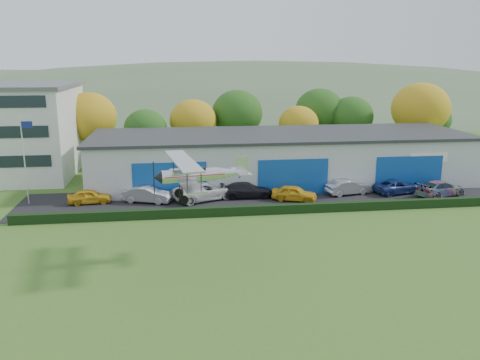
{
  "coord_description": "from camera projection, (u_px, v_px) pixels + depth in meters",
  "views": [
    {
      "loc": [
        -6.34,
        -24.06,
        13.09
      ],
      "look_at": [
        -1.74,
        10.76,
        4.47
      ],
      "focal_mm": 36.97,
      "sensor_mm": 36.0,
      "label": 1
    }
  ],
  "objects": [
    {
      "name": "flagpole",
      "position": [
        25.0,
        154.0,
        44.61
      ],
      "size": [
        1.05,
        0.1,
        8.0
      ],
      "color": "silver",
      "rests_on": "ground"
    },
    {
      "name": "car_1",
      "position": [
        147.0,
        194.0,
        46.08
      ],
      "size": [
        4.87,
        2.95,
        1.52
      ],
      "primitive_type": "imported",
      "rotation": [
        0.0,
        0.0,
        1.26
      ],
      "color": "silver",
      "rests_on": "apron"
    },
    {
      "name": "ground",
      "position": [
        297.0,
        304.0,
        27.1
      ],
      "size": [
        300.0,
        300.0,
        0.0
      ],
      "primitive_type": "plane",
      "color": "#486C22",
      "rests_on": "ground"
    },
    {
      "name": "car_7",
      "position": [
        441.0,
        188.0,
        48.17
      ],
      "size": [
        5.64,
        3.7,
        1.52
      ],
      "primitive_type": "imported",
      "rotation": [
        0.0,
        0.0,
        1.9
      ],
      "color": "gray",
      "rests_on": "apron"
    },
    {
      "name": "car_3",
      "position": [
        247.0,
        190.0,
        47.68
      ],
      "size": [
        5.12,
        2.2,
        1.47
      ],
      "primitive_type": "imported",
      "rotation": [
        0.0,
        0.0,
        1.54
      ],
      "color": "black",
      "rests_on": "apron"
    },
    {
      "name": "biplane",
      "position": [
        198.0,
        174.0,
        32.47
      ],
      "size": [
        6.46,
        7.39,
        2.75
      ],
      "rotation": [
        0.0,
        0.0,
        0.17
      ],
      "color": "silver"
    },
    {
      "name": "car_2",
      "position": [
        204.0,
        191.0,
        46.94
      ],
      "size": [
        6.62,
        4.93,
        1.67
      ],
      "primitive_type": "imported",
      "rotation": [
        0.0,
        0.0,
        1.98
      ],
      "color": "silver",
      "rests_on": "apron"
    },
    {
      "name": "car_0",
      "position": [
        89.0,
        196.0,
        45.72
      ],
      "size": [
        4.06,
        1.96,
        1.34
      ],
      "primitive_type": "imported",
      "rotation": [
        0.0,
        0.0,
        1.67
      ],
      "color": "gold",
      "rests_on": "apron"
    },
    {
      "name": "car_6",
      "position": [
        397.0,
        187.0,
        49.23
      ],
      "size": [
        5.25,
        3.36,
        1.35
      ],
      "primitive_type": "imported",
      "rotation": [
        0.0,
        0.0,
        1.82
      ],
      "color": "navy",
      "rests_on": "apron"
    },
    {
      "name": "tree_belt",
      "position": [
        230.0,
        117.0,
        64.98
      ],
      "size": [
        75.7,
        13.22,
        10.12
      ],
      "color": "#3D2614",
      "rests_on": "ground"
    },
    {
      "name": "hangar",
      "position": [
        280.0,
        157.0,
        54.04
      ],
      "size": [
        40.6,
        12.6,
        5.3
      ],
      "color": "#B2B7BC",
      "rests_on": "ground"
    },
    {
      "name": "distant_hills",
      "position": [
        181.0,
        140.0,
        164.44
      ],
      "size": [
        430.0,
        196.0,
        56.0
      ],
      "color": "#4C6642",
      "rests_on": "ground"
    },
    {
      "name": "hedge",
      "position": [
        286.0,
        209.0,
        42.98
      ],
      "size": [
        46.0,
        0.6,
        0.8
      ],
      "primitive_type": "cube",
      "color": "black",
      "rests_on": "ground"
    },
    {
      "name": "car_4",
      "position": [
        294.0,
        193.0,
        46.63
      ],
      "size": [
        4.56,
        3.22,
        1.44
      ],
      "primitive_type": "imported",
      "rotation": [
        0.0,
        0.0,
        1.17
      ],
      "color": "gold",
      "rests_on": "apron"
    },
    {
      "name": "car_5",
      "position": [
        348.0,
        187.0,
        48.78
      ],
      "size": [
        4.75,
        2.53,
        1.49
      ],
      "primitive_type": "imported",
      "rotation": [
        0.0,
        0.0,
        1.79
      ],
      "color": "silver",
      "rests_on": "apron"
    },
    {
      "name": "apron",
      "position": [
        275.0,
        198.0,
        47.69
      ],
      "size": [
        48.0,
        9.0,
        0.05
      ],
      "primitive_type": "cube",
      "color": "black",
      "rests_on": "ground"
    }
  ]
}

